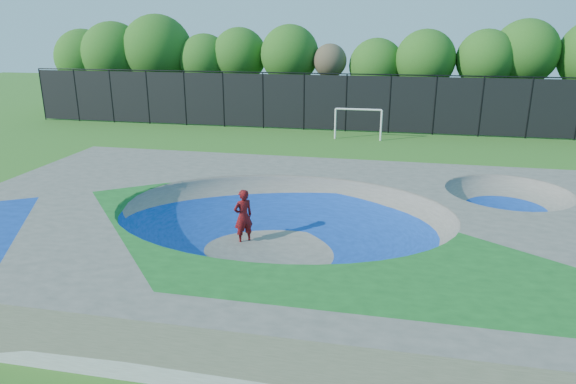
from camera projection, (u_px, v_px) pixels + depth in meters
name	position (u px, v px, depth m)	size (l,w,h in m)	color
ground	(283.00, 252.00, 16.91)	(120.00, 120.00, 0.00)	#2B641B
skate_deck	(283.00, 231.00, 16.68)	(22.00, 14.00, 1.50)	gray
skater	(243.00, 216.00, 17.36)	(0.70, 0.46, 1.91)	#B70E0E
skateboard	(244.00, 242.00, 17.64)	(0.78, 0.22, 0.05)	black
soccer_goal	(358.00, 118.00, 33.38)	(3.10, 0.12, 2.05)	white
fence	(346.00, 102.00, 35.85)	(48.09, 0.09, 4.04)	black
treeline	(357.00, 56.00, 39.78)	(53.14, 7.07, 8.30)	#422D21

